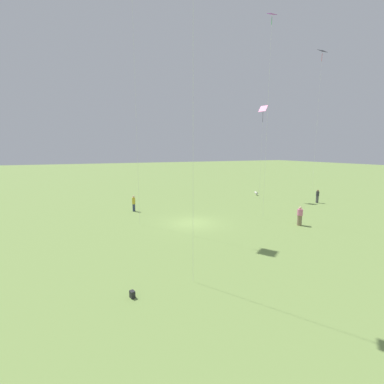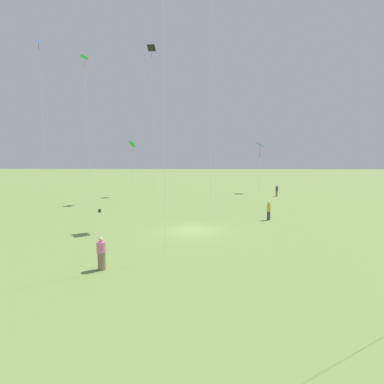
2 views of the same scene
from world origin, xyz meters
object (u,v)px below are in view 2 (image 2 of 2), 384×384
Objects in this scene: kite_0 at (260,146)px; kite_7 at (132,145)px; person_2 at (277,191)px; kite_5 at (151,56)px; kite_1 at (85,71)px; kite_8 at (39,57)px; person_4 at (101,254)px; picnic_bag_0 at (100,211)px; person_3 at (269,211)px.

kite_0 is 0.99× the size of kite_7.
person_2 is 8.68m from kite_0.
person_2 is 0.08× the size of kite_5.
person_2 is at bearing -117.90° from kite_5.
kite_8 reaches higher than kite_1.
kite_1 is 0.68× the size of kite_8.
kite_8 is at bearing 43.76° from kite_5.
picnic_bag_0 is at bearing 7.57° from person_4.
person_3 is 0.09× the size of kite_5.
person_2 is 0.21× the size of kite_7.
kite_1 is 13.72m from picnic_bag_0.
kite_7 is 0.37× the size of kite_8.
kite_0 is (34.53, -14.88, 6.75)m from person_4.
kite_0 is at bearing -26.15° from person_3.
person_4 is 0.12× the size of kite_1.
person_3 is 0.08× the size of kite_8.
kite_8 reaches higher than picnic_bag_0.
kite_7 reaches higher than person_2.
kite_8 reaches higher than kite_0.
person_4 is at bearing -154.29° from kite_0.
person_2 is 25.57m from kite_5.
person_2 reaches higher than picnic_bag_0.
kite_1 is (0.35, 16.78, 12.62)m from person_3.
person_3 is 24.41m from kite_7.
kite_1 reaches higher than picnic_bag_0.
kite_7 is (29.42, 4.88, 6.68)m from person_4.
kite_8 is at bearing -13.03° from person_2.
person_4 is at bearing 120.20° from person_3.
kite_7 is (-5.11, 19.76, -0.08)m from kite_0.
person_2 is 38.54m from kite_8.
kite_8 reaches higher than kite_5.
kite_8 is at bearing 98.40° from kite_7.
kite_8 is 25.52m from picnic_bag_0.
kite_8 is at bearing 44.57° from person_3.
kite_1 reaches higher than person_4.
kite_1 is at bearing 123.59° from kite_5.
person_3 is at bearing -175.20° from kite_5.
kite_0 is at bearing -47.78° from picnic_bag_0.
kite_8 is (14.93, 11.87, 6.03)m from kite_1.
kite_0 is 0.40× the size of kite_5.
kite_0 is at bearing -74.45° from kite_7.
kite_7 reaches higher than person_4.
kite_5 is (12.92, -4.05, 5.39)m from kite_1.
kite_7 is at bearing 9.85° from kite_1.
kite_0 is 0.54× the size of kite_1.
kite_8 is 65.69× the size of picnic_bag_0.
picnic_bag_0 is (16.04, 5.50, -0.67)m from person_4.
kite_7 is at bearing -15.82° from person_2.
kite_1 is at bearing 10.98° from person_4.
person_3 is 5.34× the size of picnic_bag_0.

